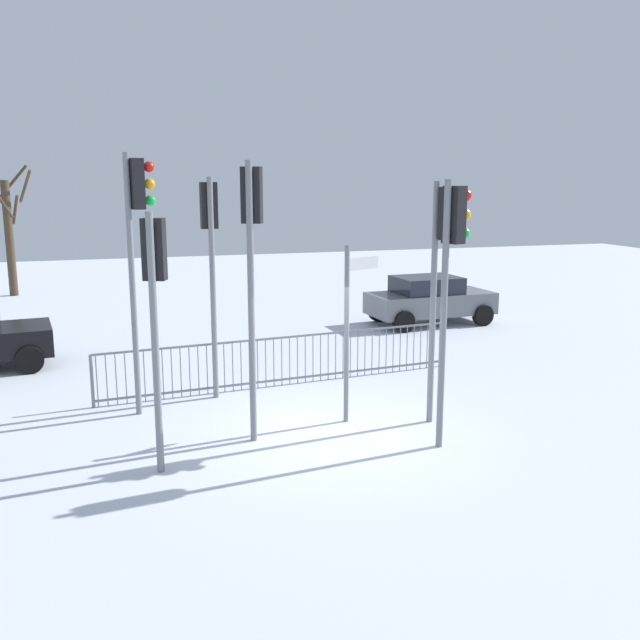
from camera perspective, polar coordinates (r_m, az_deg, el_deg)
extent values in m
plane|color=silver|center=(12.34, 0.88, -9.21)|extent=(60.00, 60.00, 0.00)
cylinder|color=slate|center=(13.91, -8.78, 2.42)|extent=(0.11, 0.11, 4.41)
cube|color=black|center=(13.91, -9.11, 9.27)|extent=(0.33, 0.23, 0.90)
sphere|color=red|center=(14.15, -9.34, 10.51)|extent=(0.20, 0.20, 0.20)
sphere|color=orange|center=(14.16, -9.30, 9.29)|extent=(0.20, 0.20, 0.20)
sphere|color=green|center=(14.17, -9.26, 8.08)|extent=(0.20, 0.20, 0.20)
cylinder|color=slate|center=(11.42, -5.66, 1.18)|extent=(0.11, 0.11, 4.66)
cube|color=black|center=(11.40, -5.63, 10.16)|extent=(0.38, 0.34, 0.90)
sphere|color=red|center=(11.64, -5.35, 11.67)|extent=(0.20, 0.20, 0.20)
sphere|color=orange|center=(11.64, -5.33, 10.19)|extent=(0.20, 0.20, 0.20)
sphere|color=green|center=(11.65, -5.30, 8.72)|extent=(0.20, 0.20, 0.20)
cylinder|color=slate|center=(12.48, 9.26, 1.20)|extent=(0.11, 0.11, 4.33)
cube|color=black|center=(12.27, 10.27, 8.60)|extent=(0.37, 0.39, 0.90)
sphere|color=red|center=(12.23, 11.50, 9.96)|extent=(0.20, 0.20, 0.20)
sphere|color=orange|center=(12.24, 11.44, 8.55)|extent=(0.20, 0.20, 0.20)
sphere|color=green|center=(12.26, 11.39, 7.15)|extent=(0.20, 0.20, 0.20)
cylinder|color=slate|center=(10.45, -13.37, -2.11)|extent=(0.11, 0.11, 3.91)
cube|color=black|center=(10.38, -13.47, 5.66)|extent=(0.38, 0.32, 0.90)
sphere|color=red|center=(10.60, -13.17, 7.41)|extent=(0.20, 0.20, 0.20)
sphere|color=orange|center=(10.62, -13.10, 5.80)|extent=(0.20, 0.20, 0.20)
sphere|color=green|center=(10.65, -13.02, 4.19)|extent=(0.20, 0.20, 0.20)
cylinder|color=slate|center=(13.15, -15.13, 2.57)|extent=(0.11, 0.11, 4.83)
cube|color=black|center=(13.06, -14.86, 10.75)|extent=(0.30, 0.37, 0.90)
sphere|color=red|center=(13.15, -13.88, 12.10)|extent=(0.20, 0.20, 0.20)
sphere|color=orange|center=(13.15, -13.82, 10.80)|extent=(0.20, 0.20, 0.20)
sphere|color=green|center=(13.15, -13.75, 9.49)|extent=(0.20, 0.20, 0.20)
cylinder|color=slate|center=(11.29, 10.09, 0.18)|extent=(0.11, 0.11, 4.36)
cube|color=black|center=(11.22, 10.95, 8.47)|extent=(0.32, 0.38, 0.90)
sphere|color=red|center=(11.40, 11.85, 9.98)|extent=(0.20, 0.20, 0.20)
sphere|color=orange|center=(11.41, 11.79, 8.48)|extent=(0.20, 0.20, 0.20)
sphere|color=green|center=(11.42, 11.73, 6.98)|extent=(0.20, 0.20, 0.20)
cylinder|color=slate|center=(12.44, 2.20, -1.27)|extent=(0.09, 0.09, 3.23)
cube|color=white|center=(12.49, 3.60, 4.66)|extent=(0.66, 0.29, 0.22)
cube|color=slate|center=(14.86, -2.85, -1.43)|extent=(7.94, 0.83, 0.04)
cube|color=slate|center=(15.09, -2.82, -4.87)|extent=(7.94, 0.83, 0.04)
cylinder|color=slate|center=(14.18, -17.84, -4.78)|extent=(0.02, 0.02, 1.05)
cylinder|color=slate|center=(14.20, -17.11, -4.72)|extent=(0.02, 0.02, 1.05)
cylinder|color=slate|center=(14.21, -16.39, -4.66)|extent=(0.02, 0.02, 1.05)
cylinder|color=slate|center=(14.23, -15.66, -4.60)|extent=(0.02, 0.02, 1.05)
cylinder|color=slate|center=(14.26, -14.94, -4.54)|extent=(0.02, 0.02, 1.05)
cylinder|color=slate|center=(14.28, -14.21, -4.47)|extent=(0.02, 0.02, 1.05)
cylinder|color=slate|center=(14.30, -13.50, -4.41)|extent=(0.02, 0.02, 1.05)
cylinder|color=slate|center=(14.33, -12.78, -4.34)|extent=(0.02, 0.02, 1.05)
cylinder|color=slate|center=(14.36, -12.07, -4.28)|extent=(0.02, 0.02, 1.05)
cylinder|color=slate|center=(14.40, -11.36, -4.22)|extent=(0.02, 0.02, 1.05)
cylinder|color=slate|center=(14.43, -10.65, -4.15)|extent=(0.02, 0.02, 1.05)
cylinder|color=slate|center=(14.47, -9.95, -4.08)|extent=(0.02, 0.02, 1.05)
cylinder|color=slate|center=(14.51, -9.25, -4.02)|extent=(0.02, 0.02, 1.05)
cylinder|color=slate|center=(14.55, -8.55, -3.95)|extent=(0.02, 0.02, 1.05)
cylinder|color=slate|center=(14.59, -7.86, -3.89)|extent=(0.02, 0.02, 1.05)
cylinder|color=slate|center=(14.64, -7.18, -3.82)|extent=(0.02, 0.02, 1.05)
cylinder|color=slate|center=(14.69, -6.50, -3.75)|extent=(0.02, 0.02, 1.05)
cylinder|color=slate|center=(14.74, -5.82, -3.69)|extent=(0.02, 0.02, 1.05)
cylinder|color=slate|center=(14.79, -5.15, -3.62)|extent=(0.02, 0.02, 1.05)
cylinder|color=slate|center=(14.84, -4.48, -3.55)|extent=(0.02, 0.02, 1.05)
cylinder|color=slate|center=(14.90, -3.82, -3.48)|extent=(0.02, 0.02, 1.05)
cylinder|color=slate|center=(14.96, -3.16, -3.42)|extent=(0.02, 0.02, 1.05)
cylinder|color=slate|center=(15.02, -2.51, -3.35)|extent=(0.02, 0.02, 1.05)
cylinder|color=slate|center=(15.08, -1.86, -3.28)|extent=(0.02, 0.02, 1.05)
cylinder|color=slate|center=(15.14, -1.22, -3.22)|extent=(0.02, 0.02, 1.05)
cylinder|color=slate|center=(15.21, -0.58, -3.15)|extent=(0.02, 0.02, 1.05)
cylinder|color=slate|center=(15.27, 0.05, -3.09)|extent=(0.02, 0.02, 1.05)
cylinder|color=slate|center=(15.34, 0.67, -3.02)|extent=(0.02, 0.02, 1.05)
cylinder|color=slate|center=(15.41, 1.29, -2.95)|extent=(0.02, 0.02, 1.05)
cylinder|color=slate|center=(15.49, 1.90, -2.89)|extent=(0.02, 0.02, 1.05)
cylinder|color=slate|center=(15.56, 2.51, -2.82)|extent=(0.02, 0.02, 1.05)
cylinder|color=slate|center=(15.64, 3.11, -2.76)|extent=(0.02, 0.02, 1.05)
cylinder|color=slate|center=(15.72, 3.71, -2.70)|extent=(0.02, 0.02, 1.05)
cylinder|color=slate|center=(15.80, 4.30, -2.63)|extent=(0.02, 0.02, 1.05)
cylinder|color=slate|center=(15.88, 4.88, -2.57)|extent=(0.02, 0.02, 1.05)
cylinder|color=slate|center=(15.96, 5.46, -2.50)|extent=(0.02, 0.02, 1.05)
cylinder|color=slate|center=(16.05, 6.03, -2.44)|extent=(0.02, 0.02, 1.05)
cylinder|color=slate|center=(16.13, 6.59, -2.38)|extent=(0.02, 0.02, 1.05)
cylinder|color=slate|center=(16.22, 7.15, -2.32)|extent=(0.02, 0.02, 1.05)
cylinder|color=slate|center=(16.31, 7.70, -2.26)|extent=(0.02, 0.02, 1.05)
cylinder|color=slate|center=(16.40, 8.25, -2.19)|extent=(0.02, 0.02, 1.05)
cylinder|color=slate|center=(16.49, 8.79, -2.13)|extent=(0.02, 0.02, 1.05)
cylinder|color=slate|center=(16.59, 9.32, -2.07)|extent=(0.02, 0.02, 1.05)
cylinder|color=slate|center=(16.68, 9.85, -2.01)|extent=(0.02, 0.02, 1.05)
cylinder|color=slate|center=(14.18, -18.21, -4.81)|extent=(0.06, 0.06, 1.05)
cylinder|color=slate|center=(16.73, 10.11, -1.98)|extent=(0.06, 0.06, 1.05)
cube|color=slate|center=(21.64, 9.04, 1.39)|extent=(3.90, 1.94, 0.65)
cube|color=#1E232D|center=(21.47, 8.74, 2.81)|extent=(1.99, 1.62, 0.55)
cylinder|color=black|center=(23.09, 10.89, 1.13)|extent=(0.65, 0.26, 0.64)
cylinder|color=black|center=(21.69, 13.23, 0.38)|extent=(0.65, 0.26, 0.64)
cylinder|color=black|center=(21.81, 4.83, 0.71)|extent=(0.65, 0.26, 0.64)
cylinder|color=black|center=(20.32, 6.90, -0.12)|extent=(0.65, 0.26, 0.64)
cylinder|color=black|center=(18.87, -22.90, -1.84)|extent=(0.66, 0.29, 0.64)
cylinder|color=black|center=(17.21, -22.76, -3.03)|extent=(0.66, 0.29, 0.64)
cylinder|color=#473828|center=(29.02, -24.14, 6.12)|extent=(0.32, 0.32, 4.37)
cylinder|color=#473828|center=(29.06, -23.73, 8.29)|extent=(0.41, 0.69, 1.13)
cylinder|color=#473828|center=(29.51, -24.00, 10.20)|extent=(1.30, 0.47, 1.42)
cylinder|color=#473828|center=(29.13, -23.05, 10.07)|extent=(0.67, 1.46, 1.24)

